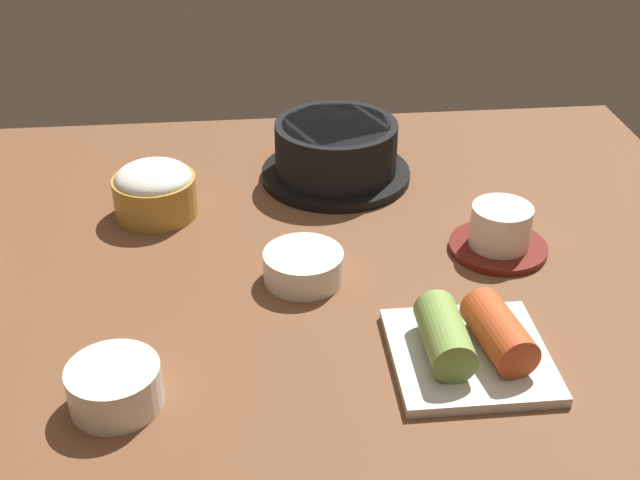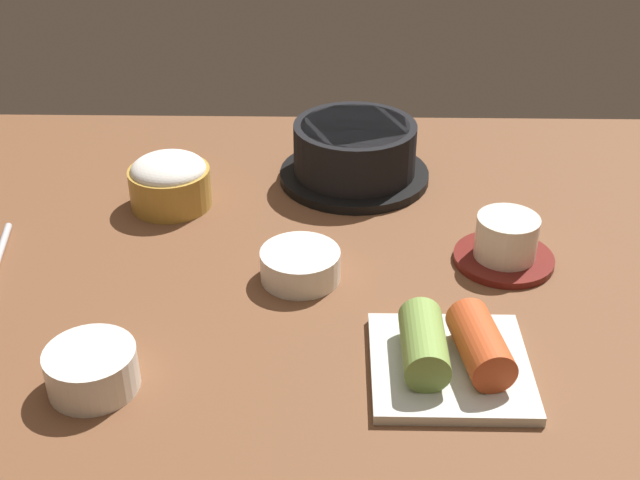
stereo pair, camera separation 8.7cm
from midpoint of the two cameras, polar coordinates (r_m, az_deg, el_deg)
dining_table at (r=91.05cm, az=-4.12°, el=-1.64°), size 100.00×76.00×2.00cm
stone_pot at (r=104.61cm, az=-1.29°, el=6.07°), size 19.01×19.01×7.54cm
rice_bowl at (r=99.39cm, az=-13.84°, el=3.35°), size 9.73×9.73×6.42cm
tea_cup_with_saucer at (r=91.10cm, az=9.66°, el=0.49°), size 10.78×10.78×5.46cm
banchan_cup_center at (r=85.57cm, az=-4.12°, el=-1.84°), size 8.37×8.37×3.23cm
kimchi_plate at (r=75.24cm, az=7.09°, el=-7.17°), size 14.16×14.16×5.02cm
side_bowl_near at (r=73.42cm, az=-17.38°, el=-9.66°), size 7.95×7.95×3.88cm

